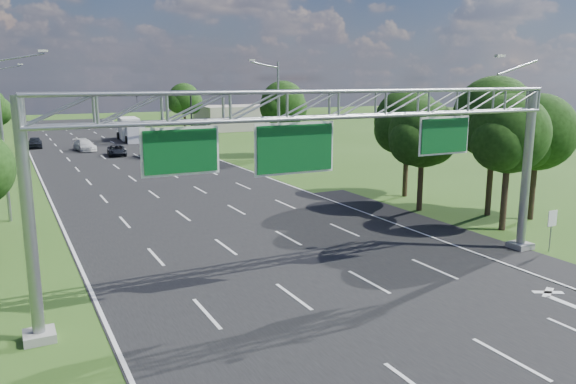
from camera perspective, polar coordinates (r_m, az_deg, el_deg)
ground at (r=39.70m, az=-9.58°, el=-1.05°), size 220.00×220.00×0.00m
road at (r=39.70m, az=-9.58°, el=-1.05°), size 18.00×180.00×0.02m
road_flare at (r=31.40m, az=18.17°, el=-4.81°), size 3.00×30.00×0.02m
sign_gantry at (r=22.47m, az=4.85°, el=7.35°), size 23.50×1.00×9.56m
regulatory_sign at (r=30.74m, az=25.24°, el=-2.78°), size 0.60×0.08×2.10m
traffic_signal at (r=74.57m, az=-12.43°, el=8.63°), size 12.21×0.24×7.00m
streetlight_l_near at (r=37.15m, az=-26.80°, el=5.74°), size 2.97×0.22×10.16m
streetlight_l_far at (r=72.10m, az=-27.16°, el=7.89°), size 2.97×0.22×10.16m
streetlight_r_mid at (r=52.36m, az=-1.21°, el=8.27°), size 2.97×0.22×10.16m
tree_cluster_right at (r=37.28m, az=18.06°, el=6.01°), size 9.91×14.60×8.68m
tree_verge_rd at (r=61.66m, az=-0.47°, el=8.80°), size 5.76×4.80×8.28m
tree_verge_re at (r=88.90m, az=-10.46°, el=9.14°), size 5.76×4.80×7.84m
building_right at (r=96.08m, az=-5.36°, el=7.53°), size 12.00×9.00×4.00m
car_queue_a at (r=71.52m, az=-19.95°, el=4.49°), size 2.46×4.82×1.34m
car_queue_b at (r=65.88m, az=-16.99°, el=4.06°), size 2.37×4.36×1.16m
car_queue_c at (r=76.82m, az=-24.31°, el=4.60°), size 1.81×4.06×1.36m
car_queue_d at (r=63.41m, az=-13.95°, el=4.00°), size 1.44×3.88×1.27m
box_truck at (r=81.24m, az=-15.74°, el=6.10°), size 2.90×8.47×3.14m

